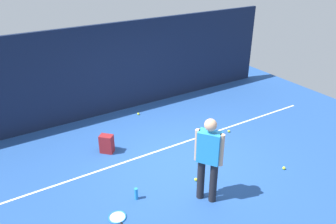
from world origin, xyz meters
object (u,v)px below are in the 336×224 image
backpack (107,144)px  tennis_ball_by_fence (196,179)px  tennis_player (209,156)px  water_bottle (136,194)px  tennis_racket (118,218)px  tennis_ball_near_player (138,114)px  tennis_ball_mid_court (229,131)px  tennis_ball_far_left (284,168)px

backpack → tennis_ball_by_fence: bearing=164.7°
tennis_player → backpack: size_ratio=3.86×
tennis_player → water_bottle: (-1.13, 0.69, -0.84)m
tennis_racket → tennis_ball_by_fence: bearing=-85.2°
tennis_ball_near_player → tennis_ball_by_fence: 3.29m
tennis_ball_by_fence → tennis_ball_near_player: bearing=83.4°
tennis_racket → backpack: size_ratio=1.39×
tennis_ball_mid_court → tennis_ball_far_left: size_ratio=1.00×
tennis_racket → tennis_ball_near_player: bearing=-32.0°
tennis_ball_near_player → tennis_ball_far_left: 4.21m
tennis_ball_mid_court → tennis_ball_far_left: 1.85m
backpack → tennis_ball_far_left: (2.94, -2.65, -0.18)m
backpack → tennis_racket: bearing=117.3°
tennis_ball_by_fence → tennis_ball_mid_court: size_ratio=1.00×
tennis_racket → backpack: bearing=-17.7°
water_bottle → tennis_ball_mid_court: bearing=17.7°
tennis_ball_by_fence → tennis_ball_mid_court: (1.90, 1.17, 0.00)m
tennis_ball_near_player → tennis_ball_far_left: size_ratio=1.00×
backpack → water_bottle: size_ratio=1.80×
tennis_player → tennis_racket: size_ratio=2.77×
tennis_ball_near_player → backpack: bearing=-138.5°
tennis_ball_mid_court → tennis_ball_far_left: bearing=-92.0°
backpack → tennis_ball_by_fence: backpack is taller
tennis_ball_far_left → water_bottle: size_ratio=0.27×
backpack → tennis_ball_far_left: 3.96m
tennis_player → tennis_ball_near_player: bearing=-42.9°
tennis_ball_near_player → water_bottle: bearing=-118.0°
water_bottle → tennis_ball_near_player: bearing=62.0°
tennis_racket → tennis_ball_near_player: 4.04m
water_bottle → tennis_ball_by_fence: bearing=-6.9°
backpack → water_bottle: backpack is taller
tennis_racket → tennis_ball_mid_court: tennis_ball_mid_court is taller
tennis_ball_by_fence → tennis_racket: bearing=-175.7°
backpack → tennis_ball_mid_court: size_ratio=6.67×
backpack → tennis_ball_mid_court: 3.11m
tennis_racket → backpack: (0.69, 2.10, 0.20)m
backpack → water_bottle: bearing=129.9°
tennis_ball_by_fence → water_bottle: size_ratio=0.27×
water_bottle → tennis_ball_far_left: bearing=-15.0°
tennis_racket → tennis_ball_by_fence: 1.79m
tennis_ball_near_player → tennis_ball_far_left: (1.46, -3.95, 0.00)m
tennis_ball_mid_court → backpack: bearing=165.1°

